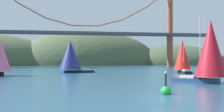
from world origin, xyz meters
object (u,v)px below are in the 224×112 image
(channel_buoy, at_px, (166,91))
(sailboat_crimson_sail, at_px, (210,50))
(sailboat_red_spinnaker, at_px, (182,55))
(sailboat_navy_sail, at_px, (71,56))

(channel_buoy, bearing_deg, sailboat_crimson_sail, 43.76)
(channel_buoy, bearing_deg, sailboat_red_spinnaker, 62.81)
(channel_buoy, bearing_deg, sailboat_navy_sail, 100.72)
(sailboat_crimson_sail, bearing_deg, sailboat_navy_sail, 120.04)
(sailboat_crimson_sail, xyz_separation_m, channel_buoy, (-11.38, -10.90, -4.66))
(sailboat_red_spinnaker, bearing_deg, sailboat_navy_sail, 167.66)
(sailboat_navy_sail, height_order, channel_buoy, sailboat_navy_sail)
(sailboat_navy_sail, bearing_deg, channel_buoy, -79.28)
(sailboat_red_spinnaker, distance_m, sailboat_navy_sail, 29.43)
(sailboat_navy_sail, distance_m, channel_buoy, 46.48)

